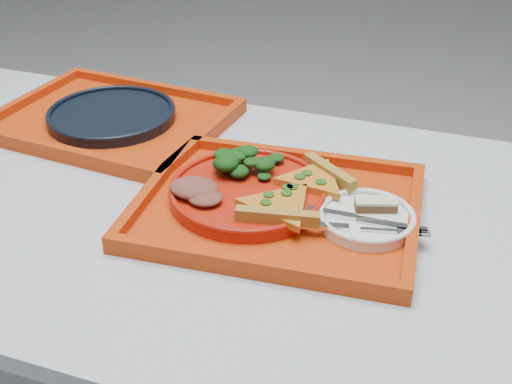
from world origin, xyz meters
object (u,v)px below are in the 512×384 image
tray_main (278,210)px  dessert_bar (376,204)px  tray_far (113,122)px  navy_plate (112,116)px  dinner_plate (248,193)px

tray_main → dessert_bar: 0.16m
tray_main → tray_far: size_ratio=1.00×
navy_plate → tray_far: bearing=180.0°
tray_far → dessert_bar: (0.58, -0.18, 0.03)m
tray_far → dinner_plate: bearing=-22.6°
tray_main → navy_plate: bearing=150.4°
tray_main → dinner_plate: bearing=165.5°
navy_plate → dessert_bar: (0.58, -0.18, 0.02)m
dessert_bar → dinner_plate: bearing=165.3°
tray_main → dinner_plate: (-0.06, 0.01, 0.02)m
tray_far → navy_plate: (0.00, 0.00, 0.01)m
dessert_bar → tray_far: bearing=144.3°
tray_main → navy_plate: (-0.42, 0.20, 0.01)m
tray_far → dessert_bar: size_ratio=6.44×
dinner_plate → dessert_bar: bearing=4.0°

